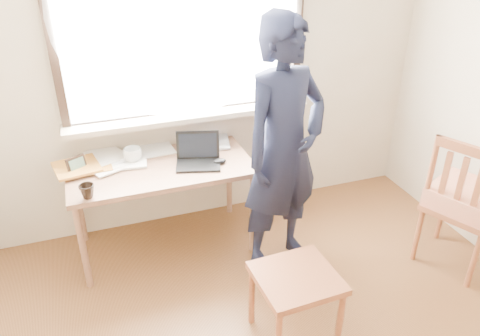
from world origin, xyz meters
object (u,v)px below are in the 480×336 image
object	(u,v)px
desk	(161,175)
side_chair	(466,200)
mug_white	(133,155)
laptop	(198,156)
mug_dark	(87,191)
person	(284,150)
work_chair	(296,285)

from	to	relation	value
desk	side_chair	xyz separation A→B (m)	(1.93, -0.89, -0.09)
desk	mug_white	distance (m)	0.25
desk	laptop	size ratio (longest dim) A/B	3.54
mug_dark	side_chair	size ratio (longest dim) A/B	0.10
side_chair	person	size ratio (longest dim) A/B	0.57
mug_dark	person	world-z (taller)	person
laptop	mug_dark	size ratio (longest dim) A/B	3.73
mug_white	side_chair	xyz separation A→B (m)	(2.10, -1.03, -0.21)
laptop	side_chair	bearing A→B (deg)	-27.21
mug_white	work_chair	xyz separation A→B (m)	(0.71, -1.27, -0.35)
side_chair	person	xyz separation A→B (m)	(-1.18, 0.46, 0.36)
laptop	person	distance (m)	0.64
desk	work_chair	size ratio (longest dim) A/B	2.74
work_chair	person	world-z (taller)	person
desk	work_chair	bearing A→B (deg)	-64.42
laptop	mug_white	size ratio (longest dim) A/B	2.77
side_chair	work_chair	bearing A→B (deg)	-170.34
work_chair	mug_dark	bearing A→B (deg)	140.46
work_chair	mug_white	bearing A→B (deg)	119.24
desk	laptop	bearing A→B (deg)	-7.76
desk	mug_dark	world-z (taller)	mug_dark
mug_dark	person	bearing A→B (deg)	-7.60
laptop	side_chair	xyz separation A→B (m)	(1.67, -0.86, -0.21)
mug_dark	work_chair	size ratio (longest dim) A/B	0.21
person	desk	bearing A→B (deg)	132.80
mug_white	person	bearing A→B (deg)	-31.68
desk	mug_dark	size ratio (longest dim) A/B	13.22
laptop	work_chair	xyz separation A→B (m)	(0.27, -1.09, -0.35)
laptop	mug_dark	bearing A→B (deg)	-163.90
laptop	work_chair	world-z (taller)	laptop
desk	laptop	distance (m)	0.30
desk	side_chair	size ratio (longest dim) A/B	1.28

